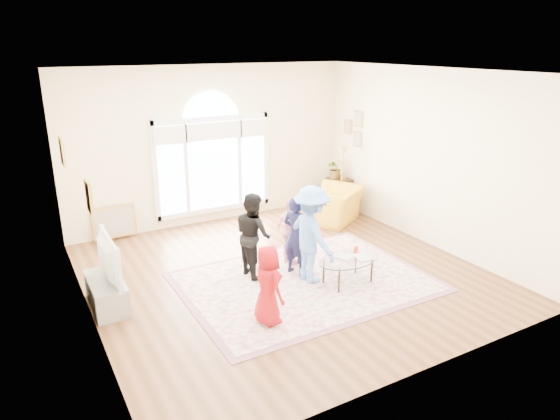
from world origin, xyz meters
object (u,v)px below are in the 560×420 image
area_rug (306,282)px  coffee_table (348,260)px  television (103,259)px  armchair (334,205)px  tv_console (107,293)px

area_rug → coffee_table: 0.76m
television → coffee_table: television is taller
television → coffee_table: size_ratio=1.04×
television → armchair: television is taller
area_rug → television: television is taller
tv_console → armchair: armchair is taller
coffee_table → area_rug: bearing=143.8°
area_rug → armchair: 2.94m
coffee_table → armchair: size_ratio=0.95×
tv_console → area_rug: bearing=-14.4°
tv_console → television: (0.01, -0.00, 0.53)m
tv_console → coffee_table: size_ratio=0.93×
coffee_table → television: bearing=158.6°
area_rug → coffee_table: bearing=-32.6°
armchair → tv_console: bearing=-15.1°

